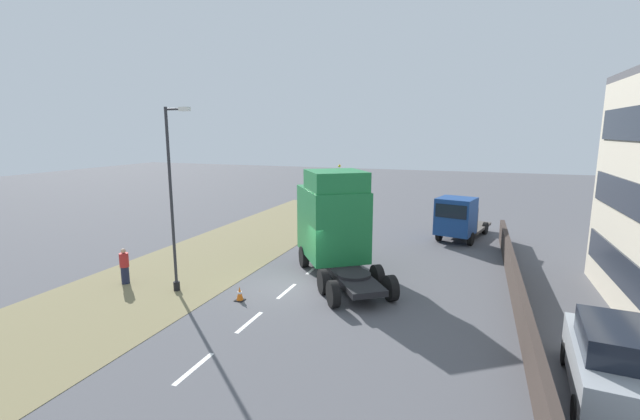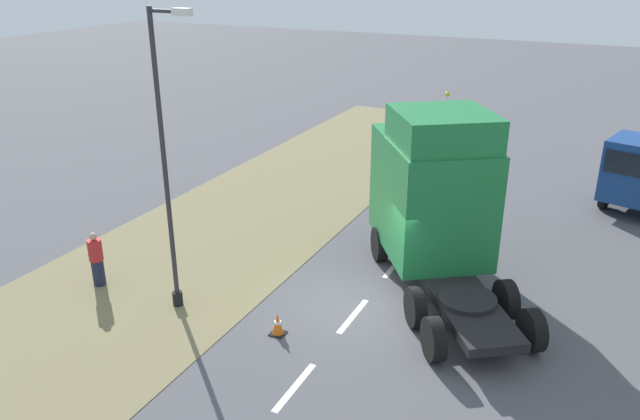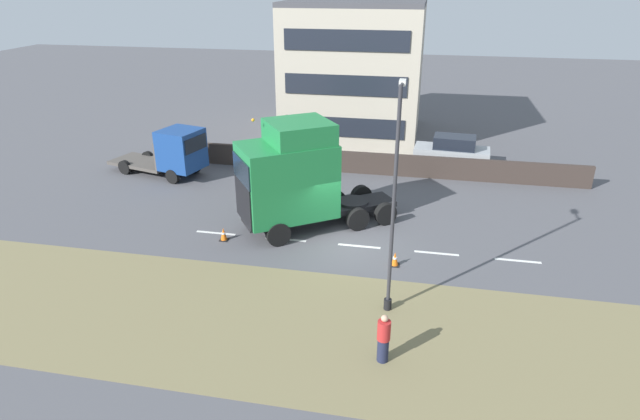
% 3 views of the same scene
% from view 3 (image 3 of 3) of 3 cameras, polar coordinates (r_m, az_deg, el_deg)
% --- Properties ---
extents(ground_plane, '(120.00, 120.00, 0.00)m').
position_cam_3_polar(ground_plane, '(22.72, 2.45, -3.71)').
color(ground_plane, '#515156').
rests_on(ground_plane, ground).
extents(grass_verge, '(7.00, 44.00, 0.01)m').
position_cam_3_polar(grass_verge, '(17.69, -0.67, -12.56)').
color(grass_verge, olive).
rests_on(grass_verge, ground).
extents(lane_markings, '(0.16, 14.60, 0.00)m').
position_cam_3_polar(lane_markings, '(22.63, 4.21, -3.86)').
color(lane_markings, white).
rests_on(lane_markings, ground).
extents(boundary_wall, '(0.25, 24.00, 1.24)m').
position_cam_3_polar(boundary_wall, '(30.70, 5.12, 4.99)').
color(boundary_wall, '#382D28').
rests_on(boundary_wall, ground).
extents(building_block, '(9.64, 8.80, 10.09)m').
position_cam_3_polar(building_block, '(37.90, 3.85, 14.70)').
color(building_block, '#B7AD99').
rests_on(building_block, ground).
extents(lorry_cab, '(6.03, 7.06, 5.05)m').
position_cam_3_polar(lorry_cab, '(23.11, -2.91, 3.47)').
color(lorry_cab, black).
rests_on(lorry_cab, ground).
extents(flatbed_truck, '(3.43, 6.09, 2.77)m').
position_cam_3_polar(flatbed_truck, '(30.91, -15.19, 6.00)').
color(flatbed_truck, navy).
rests_on(flatbed_truck, ground).
extents(parked_car, '(2.10, 4.37, 2.01)m').
position_cam_3_polar(parked_car, '(32.11, 13.89, 5.89)').
color(parked_car, '#9EA3A8').
rests_on(parked_car, ground).
extents(lamp_post, '(1.25, 0.27, 7.63)m').
position_cam_3_polar(lamp_post, '(17.06, 7.84, -0.09)').
color(lamp_post, black).
rests_on(lamp_post, ground).
extents(pedestrian, '(0.39, 0.39, 1.61)m').
position_cam_3_polar(pedestrian, '(16.10, 6.78, -13.50)').
color(pedestrian, '#1E233D').
rests_on(pedestrian, ground).
extents(traffic_cone_lead, '(0.36, 0.36, 0.58)m').
position_cam_3_polar(traffic_cone_lead, '(23.32, -10.25, -2.55)').
color(traffic_cone_lead, black).
rests_on(traffic_cone_lead, ground).
extents(traffic_cone_trailing, '(0.36, 0.36, 0.58)m').
position_cam_3_polar(traffic_cone_trailing, '(21.22, 7.99, -5.20)').
color(traffic_cone_trailing, black).
rests_on(traffic_cone_trailing, ground).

